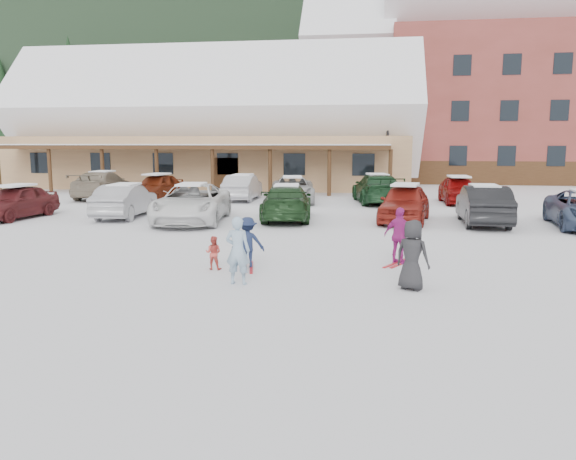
# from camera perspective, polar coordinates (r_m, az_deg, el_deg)

# --- Properties ---
(ground) EXTENTS (160.00, 160.00, 0.00)m
(ground) POSITION_cam_1_polar(r_m,az_deg,el_deg) (13.53, -1.86, -4.81)
(ground) COLOR white
(ground) RESTS_ON ground
(forested_hillside) EXTENTS (300.00, 70.00, 38.00)m
(forested_hillside) POSITION_cam_1_polar(r_m,az_deg,el_deg) (99.23, 6.98, 18.01)
(forested_hillside) COLOR black
(forested_hillside) RESTS_ON ground
(day_lodge) EXTENTS (29.12, 12.50, 10.38)m
(day_lodge) POSITION_cam_1_polar(r_m,az_deg,el_deg) (42.43, -7.47, 9.84)
(day_lodge) COLOR tan
(day_lodge) RESTS_ON ground
(alpine_hotel) EXTENTS (31.48, 14.01, 21.48)m
(alpine_hotel) POSITION_cam_1_polar(r_m,az_deg,el_deg) (52.61, 21.89, 14.21)
(alpine_hotel) COLOR brown
(alpine_hotel) RESTS_ON ground
(lamp_post) EXTENTS (0.50, 0.25, 6.65)m
(lamp_post) POSITION_cam_1_polar(r_m,az_deg,el_deg) (37.77, 10.08, 9.57)
(lamp_post) COLOR black
(lamp_post) RESTS_ON ground
(conifer_0) EXTENTS (4.40, 4.40, 10.20)m
(conifer_0) POSITION_cam_1_polar(r_m,az_deg,el_deg) (51.47, -25.77, 10.81)
(conifer_0) COLOR black
(conifer_0) RESTS_ON ground
(conifer_2) EXTENTS (5.28, 5.28, 12.24)m
(conifer_2) POSITION_cam_1_polar(r_m,az_deg,el_deg) (63.82, -22.82, 11.49)
(conifer_2) COLOR black
(conifer_2) RESTS_ON ground
(conifer_3) EXTENTS (3.96, 3.96, 9.18)m
(conifer_3) POSITION_cam_1_polar(r_m,az_deg,el_deg) (57.10, 12.00, 10.64)
(conifer_3) COLOR black
(conifer_3) RESTS_ON ground
(adult_skier) EXTENTS (0.60, 0.42, 1.56)m
(adult_skier) POSITION_cam_1_polar(r_m,az_deg,el_deg) (12.76, -5.13, -2.08)
(adult_skier) COLOR #90AEC6
(adult_skier) RESTS_ON ground
(toddler_red) EXTENTS (0.43, 0.34, 0.86)m
(toddler_red) POSITION_cam_1_polar(r_m,az_deg,el_deg) (14.38, -7.59, -2.31)
(toddler_red) COLOR #CB463D
(toddler_red) RESTS_ON ground
(child_navy) EXTENTS (0.93, 0.65, 1.32)m
(child_navy) POSITION_cam_1_polar(r_m,az_deg,el_deg) (14.43, -4.12, -1.28)
(child_navy) COLOR #172241
(child_navy) RESTS_ON ground
(skis_child_navy) EXTENTS (0.47, 1.41, 0.03)m
(skis_child_navy) POSITION_cam_1_polar(r_m,az_deg,el_deg) (14.56, -4.09, -3.78)
(skis_child_navy) COLOR #B0191F
(skis_child_navy) RESTS_ON ground
(child_magenta) EXTENTS (0.95, 0.74, 1.51)m
(child_magenta) POSITION_cam_1_polar(r_m,az_deg,el_deg) (15.15, 11.28, -0.58)
(child_magenta) COLOR #A3207A
(child_magenta) RESTS_ON ground
(skis_child_magenta) EXTENTS (0.83, 1.33, 0.03)m
(skis_child_magenta) POSITION_cam_1_polar(r_m,az_deg,el_deg) (15.28, 11.20, -3.32)
(skis_child_magenta) COLOR #B0191F
(skis_child_magenta) RESTS_ON ground
(bystander_dark) EXTENTS (0.90, 0.79, 1.55)m
(bystander_dark) POSITION_cam_1_polar(r_m,az_deg,el_deg) (12.53, 12.51, -2.49)
(bystander_dark) COLOR #262528
(bystander_dark) RESTS_ON ground
(parked_car_0) EXTENTS (2.04, 4.29, 1.42)m
(parked_car_0) POSITION_cam_1_polar(r_m,az_deg,el_deg) (26.42, -25.91, 2.59)
(parked_car_0) COLOR #5A1C1E
(parked_car_0) RESTS_ON ground
(parked_car_1) EXTENTS (1.77, 4.41, 1.43)m
(parked_car_1) POSITION_cam_1_polar(r_m,az_deg,el_deg) (25.14, -16.22, 2.86)
(parked_car_1) COLOR #9E9EA2
(parked_car_1) RESTS_ON ground
(parked_car_2) EXTENTS (3.16, 5.82, 1.55)m
(parked_car_2) POSITION_cam_1_polar(r_m,az_deg,el_deg) (22.99, -9.73, 2.71)
(parked_car_2) COLOR white
(parked_car_2) RESTS_ON ground
(parked_car_3) EXTENTS (2.51, 5.16, 1.45)m
(parked_car_3) POSITION_cam_1_polar(r_m,az_deg,el_deg) (23.38, -0.14, 2.81)
(parked_car_3) COLOR #1A391A
(parked_car_3) RESTS_ON ground
(parked_car_4) EXTENTS (2.54, 4.71, 1.52)m
(parked_car_4) POSITION_cam_1_polar(r_m,az_deg,el_deg) (23.27, 11.77, 2.69)
(parked_car_4) COLOR maroon
(parked_car_4) RESTS_ON ground
(parked_car_5) EXTENTS (1.81, 4.72, 1.54)m
(parked_car_5) POSITION_cam_1_polar(r_m,az_deg,el_deg) (23.35, 19.24, 2.42)
(parked_car_5) COLOR black
(parked_car_5) RESTS_ON ground
(parked_car_7) EXTENTS (2.56, 5.50, 1.55)m
(parked_car_7) POSITION_cam_1_polar(r_m,az_deg,el_deg) (34.11, -18.29, 4.38)
(parked_car_7) COLOR gray
(parked_car_7) RESTS_ON ground
(parked_car_8) EXTENTS (2.35, 4.41, 1.43)m
(parked_car_8) POSITION_cam_1_polar(r_m,az_deg,el_deg) (32.83, -13.15, 4.33)
(parked_car_8) COLOR maroon
(parked_car_8) RESTS_ON ground
(parked_car_9) EXTENTS (1.57, 4.33, 1.42)m
(parked_car_9) POSITION_cam_1_polar(r_m,az_deg,el_deg) (31.44, -4.63, 4.33)
(parked_car_9) COLOR #BBBAC0
(parked_car_9) RESTS_ON ground
(parked_car_10) EXTENTS (2.94, 5.25, 1.39)m
(parked_car_10) POSITION_cam_1_polar(r_m,az_deg,el_deg) (30.17, 0.44, 4.13)
(parked_car_10) COLOR #BEBEBE
(parked_car_10) RESTS_ON ground
(parked_car_11) EXTENTS (2.94, 5.57, 1.54)m
(parked_car_11) POSITION_cam_1_polar(r_m,az_deg,el_deg) (30.16, 9.03, 4.17)
(parked_car_11) COLOR #163A1E
(parked_car_11) RESTS_ON ground
(parked_car_12) EXTENTS (1.80, 4.26, 1.44)m
(parked_car_12) POSITION_cam_1_polar(r_m,az_deg,el_deg) (30.96, 16.91, 3.92)
(parked_car_12) COLOR maroon
(parked_car_12) RESTS_ON ground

